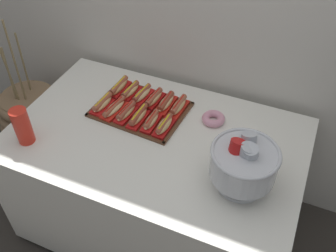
{
  "coord_description": "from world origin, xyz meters",
  "views": [
    {
      "loc": [
        0.6,
        -1.23,
        2.11
      ],
      "look_at": [
        0.06,
        0.0,
        0.85
      ],
      "focal_mm": 40.62,
      "sensor_mm": 36.0,
      "label": 1
    }
  ],
  "objects_px": {
    "hot_dog_10": "(166,103)",
    "punch_bowl": "(244,163)",
    "floor_vase": "(36,127)",
    "hot_dog_9": "(154,99)",
    "donut": "(213,119)",
    "hot_dog_0": "(103,104)",
    "hot_dog_2": "(126,112)",
    "serving_tray": "(141,110)",
    "hot_dog_7": "(130,91)",
    "cup_stack": "(22,126)",
    "hot_dog_4": "(151,121)",
    "hot_dog_11": "(178,106)",
    "hot_dog_5": "(164,126)",
    "buffet_table": "(157,181)",
    "hot_dog_1": "(114,108)",
    "hot_dog_8": "(142,95)",
    "hot_dog_6": "(119,87)",
    "hot_dog_3": "(139,116)"
  },
  "relations": [
    {
      "from": "hot_dog_11",
      "to": "buffet_table",
      "type": "bearing_deg",
      "value": -98.06
    },
    {
      "from": "buffet_table",
      "to": "punch_bowl",
      "type": "xyz_separation_m",
      "value": [
        0.47,
        -0.13,
        0.5
      ]
    },
    {
      "from": "hot_dog_0",
      "to": "hot_dog_4",
      "type": "distance_m",
      "value": 0.3
    },
    {
      "from": "hot_dog_10",
      "to": "punch_bowl",
      "type": "distance_m",
      "value": 0.63
    },
    {
      "from": "hot_dog_3",
      "to": "hot_dog_10",
      "type": "height_order",
      "value": "hot_dog_3"
    },
    {
      "from": "hot_dog_3",
      "to": "hot_dog_9",
      "type": "xyz_separation_m",
      "value": [
        0.01,
        0.16,
        -0.0
      ]
    },
    {
      "from": "floor_vase",
      "to": "hot_dog_9",
      "type": "height_order",
      "value": "floor_vase"
    },
    {
      "from": "hot_dog_4",
      "to": "hot_dog_7",
      "type": "relative_size",
      "value": 0.95
    },
    {
      "from": "hot_dog_9",
      "to": "hot_dog_6",
      "type": "bearing_deg",
      "value": 176.31
    },
    {
      "from": "punch_bowl",
      "to": "cup_stack",
      "type": "relative_size",
      "value": 1.5
    },
    {
      "from": "hot_dog_6",
      "to": "hot_dog_10",
      "type": "relative_size",
      "value": 1.05
    },
    {
      "from": "hot_dog_9",
      "to": "hot_dog_0",
      "type": "bearing_deg",
      "value": -147.44
    },
    {
      "from": "hot_dog_1",
      "to": "punch_bowl",
      "type": "relative_size",
      "value": 0.64
    },
    {
      "from": "hot_dog_7",
      "to": "hot_dog_11",
      "type": "distance_m",
      "value": 0.3
    },
    {
      "from": "serving_tray",
      "to": "cup_stack",
      "type": "height_order",
      "value": "cup_stack"
    },
    {
      "from": "hot_dog_10",
      "to": "floor_vase",
      "type": "bearing_deg",
      "value": -178.47
    },
    {
      "from": "hot_dog_2",
      "to": "hot_dog_11",
      "type": "height_order",
      "value": "hot_dog_11"
    },
    {
      "from": "hot_dog_4",
      "to": "hot_dog_8",
      "type": "relative_size",
      "value": 0.88
    },
    {
      "from": "hot_dog_0",
      "to": "punch_bowl",
      "type": "relative_size",
      "value": 0.58
    },
    {
      "from": "floor_vase",
      "to": "hot_dog_4",
      "type": "xyz_separation_m",
      "value": [
        0.99,
        -0.14,
        0.53
      ]
    },
    {
      "from": "hot_dog_8",
      "to": "hot_dog_0",
      "type": "bearing_deg",
      "value": -135.97
    },
    {
      "from": "hot_dog_3",
      "to": "hot_dog_7",
      "type": "xyz_separation_m",
      "value": [
        -0.14,
        0.17,
        -0.0
      ]
    },
    {
      "from": "floor_vase",
      "to": "hot_dog_7",
      "type": "height_order",
      "value": "floor_vase"
    },
    {
      "from": "hot_dog_8",
      "to": "donut",
      "type": "bearing_deg",
      "value": -1.86
    },
    {
      "from": "hot_dog_2",
      "to": "hot_dog_7",
      "type": "xyz_separation_m",
      "value": [
        -0.06,
        0.17,
        0.0
      ]
    },
    {
      "from": "floor_vase",
      "to": "hot_dog_6",
      "type": "height_order",
      "value": "floor_vase"
    },
    {
      "from": "donut",
      "to": "hot_dog_8",
      "type": "bearing_deg",
      "value": 178.14
    },
    {
      "from": "hot_dog_2",
      "to": "cup_stack",
      "type": "distance_m",
      "value": 0.52
    },
    {
      "from": "hot_dog_6",
      "to": "hot_dog_11",
      "type": "relative_size",
      "value": 1.06
    },
    {
      "from": "serving_tray",
      "to": "hot_dog_2",
      "type": "xyz_separation_m",
      "value": [
        -0.04,
        -0.08,
        0.03
      ]
    },
    {
      "from": "hot_dog_9",
      "to": "hot_dog_10",
      "type": "relative_size",
      "value": 1.0
    },
    {
      "from": "floor_vase",
      "to": "buffet_table",
      "type": "bearing_deg",
      "value": -10.82
    },
    {
      "from": "donut",
      "to": "hot_dog_2",
      "type": "bearing_deg",
      "value": -160.83
    },
    {
      "from": "floor_vase",
      "to": "hot_dog_9",
      "type": "bearing_deg",
      "value": 1.95
    },
    {
      "from": "hot_dog_0",
      "to": "hot_dog_5",
      "type": "height_order",
      "value": "hot_dog_0"
    },
    {
      "from": "serving_tray",
      "to": "hot_dog_10",
      "type": "bearing_deg",
      "value": 32.56
    },
    {
      "from": "hot_dog_10",
      "to": "punch_bowl",
      "type": "height_order",
      "value": "punch_bowl"
    },
    {
      "from": "hot_dog_3",
      "to": "hot_dog_5",
      "type": "distance_m",
      "value": 0.15
    },
    {
      "from": "hot_dog_9",
      "to": "hot_dog_5",
      "type": "bearing_deg",
      "value": -51.42
    },
    {
      "from": "hot_dog_5",
      "to": "hot_dog_10",
      "type": "distance_m",
      "value": 0.18
    },
    {
      "from": "floor_vase",
      "to": "punch_bowl",
      "type": "xyz_separation_m",
      "value": [
        1.51,
        -0.33,
        0.64
      ]
    },
    {
      "from": "donut",
      "to": "hot_dog_9",
      "type": "bearing_deg",
      "value": 178.54
    },
    {
      "from": "hot_dog_1",
      "to": "donut",
      "type": "relative_size",
      "value": 1.55
    },
    {
      "from": "cup_stack",
      "to": "hot_dog_10",
      "type": "bearing_deg",
      "value": 43.52
    },
    {
      "from": "hot_dog_9",
      "to": "hot_dog_11",
      "type": "distance_m",
      "value": 0.15
    },
    {
      "from": "floor_vase",
      "to": "hot_dog_4",
      "type": "height_order",
      "value": "floor_vase"
    },
    {
      "from": "floor_vase",
      "to": "hot_dog_5",
      "type": "height_order",
      "value": "floor_vase"
    },
    {
      "from": "hot_dog_0",
      "to": "punch_bowl",
      "type": "xyz_separation_m",
      "value": [
        0.82,
        -0.21,
        0.11
      ]
    },
    {
      "from": "hot_dog_0",
      "to": "hot_dog_7",
      "type": "bearing_deg",
      "value": 61.86
    },
    {
      "from": "hot_dog_1",
      "to": "hot_dog_8",
      "type": "distance_m",
      "value": 0.18
    }
  ]
}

